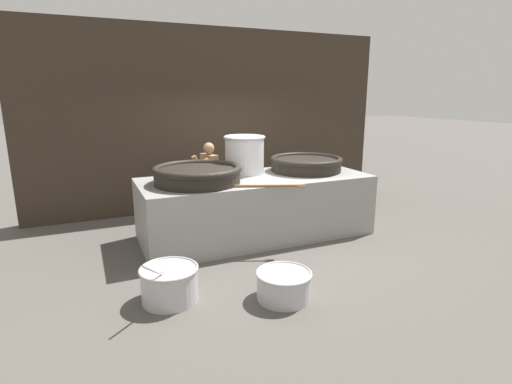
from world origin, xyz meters
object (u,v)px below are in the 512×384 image
(stock_pot, at_px, (245,154))
(cook, at_px, (209,179))
(giant_wok_near, at_px, (197,174))
(prep_bowl_meat, at_px, (284,284))
(giant_wok_far, at_px, (306,163))
(prep_bowl_vegetables, at_px, (169,282))

(stock_pot, height_order, cook, stock_pot)
(giant_wok_near, bearing_deg, prep_bowl_meat, -78.36)
(cook, bearing_deg, stock_pot, 109.03)
(giant_wok_near, relative_size, giant_wok_far, 1.06)
(stock_pot, bearing_deg, prep_bowl_meat, -102.02)
(prep_bowl_vegetables, relative_size, prep_bowl_meat, 1.17)
(cook, distance_m, prep_bowl_meat, 3.31)
(stock_pot, height_order, prep_bowl_meat, stock_pot)
(giant_wok_far, bearing_deg, prep_bowl_vegetables, -147.93)
(cook, relative_size, prep_bowl_meat, 2.24)
(giant_wok_far, relative_size, stock_pot, 1.81)
(giant_wok_far, height_order, prep_bowl_vegetables, giant_wok_far)
(giant_wok_near, xyz_separation_m, prep_bowl_meat, (0.43, -2.10, -0.98))
(giant_wok_far, distance_m, prep_bowl_meat, 2.99)
(cook, bearing_deg, prep_bowl_vegetables, 50.87)
(stock_pot, xyz_separation_m, cook, (-0.44, 0.70, -0.55))
(giant_wok_near, distance_m, giant_wok_far, 2.08)
(stock_pot, xyz_separation_m, prep_bowl_vegetables, (-1.79, -2.05, -1.13))
(giant_wok_far, xyz_separation_m, stock_pot, (-1.09, 0.24, 0.20))
(giant_wok_near, distance_m, prep_bowl_meat, 2.36)
(stock_pot, relative_size, prep_bowl_meat, 1.07)
(giant_wok_near, xyz_separation_m, prep_bowl_vegetables, (-0.81, -1.60, -0.94))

